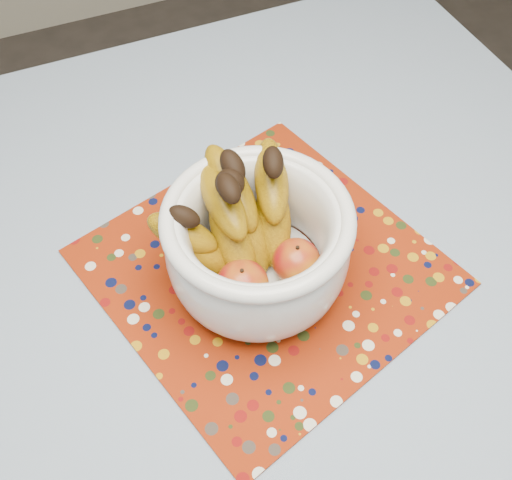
# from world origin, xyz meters

# --- Properties ---
(table) EXTENTS (1.20, 1.20, 0.75)m
(table) POSITION_xyz_m (0.00, 0.00, 0.67)
(table) COLOR brown
(table) RESTS_ON ground
(tablecloth) EXTENTS (1.32, 1.32, 0.01)m
(tablecloth) POSITION_xyz_m (0.00, 0.00, 0.76)
(tablecloth) COLOR slate
(tablecloth) RESTS_ON table
(placemat) EXTENTS (0.53, 0.53, 0.00)m
(placemat) POSITION_xyz_m (0.05, 0.07, 0.76)
(placemat) COLOR maroon
(placemat) RESTS_ON tablecloth
(fruit_bowl) EXTENTS (0.28, 0.26, 0.20)m
(fruit_bowl) POSITION_xyz_m (0.03, 0.06, 0.85)
(fruit_bowl) COLOR silver
(fruit_bowl) RESTS_ON placemat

